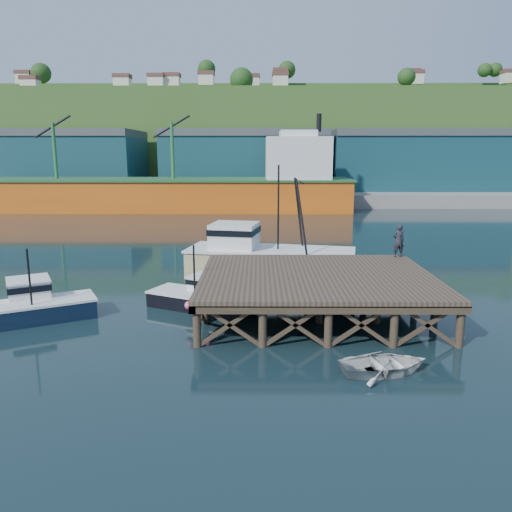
{
  "coord_description": "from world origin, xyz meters",
  "views": [
    {
      "loc": [
        2.49,
        -25.23,
        8.3
      ],
      "look_at": [
        2.32,
        2.0,
        2.66
      ],
      "focal_mm": 35.0,
      "sensor_mm": 36.0,
      "label": 1
    }
  ],
  "objects_px": {
    "dinghy": "(384,364)",
    "dockworker": "(398,241)",
    "boat_navy": "(31,305)",
    "trawler": "(267,254)",
    "boat_black": "(203,295)"
  },
  "relations": [
    {
      "from": "boat_black",
      "to": "dockworker",
      "type": "distance_m",
      "value": 12.2
    },
    {
      "from": "boat_black",
      "to": "dinghy",
      "type": "distance_m",
      "value": 11.43
    },
    {
      "from": "boat_black",
      "to": "trawler",
      "type": "height_order",
      "value": "trawler"
    },
    {
      "from": "trawler",
      "to": "dockworker",
      "type": "bearing_deg",
      "value": -12.42
    },
    {
      "from": "boat_black",
      "to": "dinghy",
      "type": "relative_size",
      "value": 1.79
    },
    {
      "from": "dockworker",
      "to": "boat_black",
      "type": "bearing_deg",
      "value": 9.14
    },
    {
      "from": "boat_navy",
      "to": "dockworker",
      "type": "height_order",
      "value": "dockworker"
    },
    {
      "from": "boat_navy",
      "to": "dinghy",
      "type": "distance_m",
      "value": 17.5
    },
    {
      "from": "boat_navy",
      "to": "trawler",
      "type": "height_order",
      "value": "trawler"
    },
    {
      "from": "boat_navy",
      "to": "dockworker",
      "type": "bearing_deg",
      "value": -12.49
    },
    {
      "from": "boat_black",
      "to": "trawler",
      "type": "relative_size",
      "value": 0.52
    },
    {
      "from": "boat_navy",
      "to": "dinghy",
      "type": "height_order",
      "value": "boat_navy"
    },
    {
      "from": "boat_navy",
      "to": "boat_black",
      "type": "height_order",
      "value": "boat_navy"
    },
    {
      "from": "dinghy",
      "to": "dockworker",
      "type": "relative_size",
      "value": 1.74
    },
    {
      "from": "boat_navy",
      "to": "trawler",
      "type": "distance_m",
      "value": 15.08
    }
  ]
}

